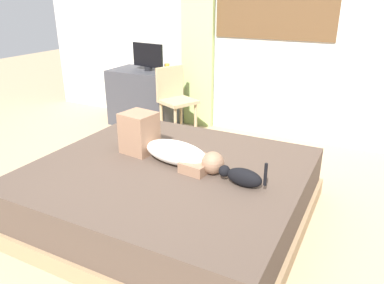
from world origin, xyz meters
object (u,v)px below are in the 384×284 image
Objects in this scene: tv_monitor at (148,56)px; chair_by_desk at (175,96)px; bed at (169,192)px; person_lying at (166,146)px; cat at (242,177)px; desk at (146,97)px; cup at (167,67)px.

tv_monitor reaches higher than chair_by_desk.
person_lying reaches higher than bed.
person_lying is 2.64× the size of cat.
desk reaches higher than cat.
desk is at bearing 158.94° from chair_by_desk.
cup is 0.11× the size of chair_by_desk.
person_lying is at bearing -62.56° from chair_by_desk.
tv_monitor is at bearing -158.03° from cup.
person_lying is at bearing 168.88° from cat.
cat is 2.22m from chair_by_desk.
tv_monitor is at bearing 156.60° from chair_by_desk.
cat is 2.67m from cup.
cup is at bearing 120.89° from bed.
cup is (-1.08, 1.84, 0.23)m from person_lying.
desk is at bearing -162.51° from cup.
cup is (0.30, 0.09, 0.42)m from desk.
tv_monitor is 0.28m from cup.
cat is 2.80m from desk.
chair_by_desk is (0.52, -0.23, -0.41)m from tv_monitor.
cup is (-1.16, 1.94, 0.57)m from bed.
desk is 1.88× the size of tv_monitor.
tv_monitor is 0.56× the size of chair_by_desk.
tv_monitor is at bearing 136.74° from cat.
cat is 3.86× the size of cup.
desk is (-1.46, 1.85, 0.15)m from bed.
chair_by_desk is at bearing -23.40° from tv_monitor.
cup reaches higher than desk.
cat is 0.42× the size of chair_by_desk.
tv_monitor is (-1.31, 1.75, 0.37)m from person_lying.
bed is 2.36m from desk.
tv_monitor is 5.17× the size of cup.
tv_monitor reaches higher than person_lying.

